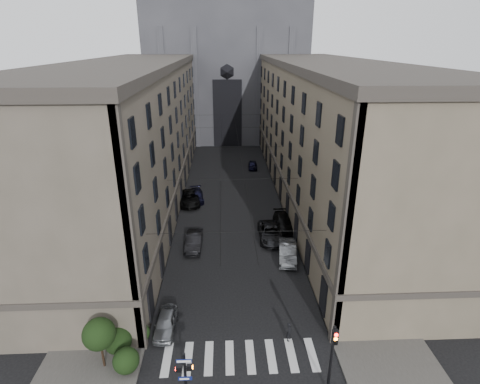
{
  "coord_description": "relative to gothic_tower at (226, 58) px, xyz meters",
  "views": [
    {
      "loc": [
        -0.93,
        -15.6,
        21.15
      ],
      "look_at": [
        0.35,
        12.91,
        9.67
      ],
      "focal_mm": 28.0,
      "sensor_mm": 36.0,
      "label": 1
    }
  ],
  "objects": [
    {
      "name": "sidewalk_right",
      "position": [
        10.5,
        -38.96,
        -17.72
      ],
      "size": [
        7.0,
        80.0,
        0.15
      ],
      "primitive_type": "cube",
      "color": "#383533",
      "rests_on": "ground"
    },
    {
      "name": "sidewalk_left",
      "position": [
        -10.5,
        -38.96,
        -17.72
      ],
      "size": [
        7.0,
        80.0,
        0.15
      ],
      "primitive_type": "cube",
      "color": "#383533",
      "rests_on": "ground"
    },
    {
      "name": "building_left",
      "position": [
        -13.44,
        -38.96,
        -8.45
      ],
      "size": [
        13.6,
        60.6,
        18.85
      ],
      "color": "#4C463A",
      "rests_on": "ground"
    },
    {
      "name": "pedestrian_signal_left",
      "position": [
        -3.51,
        -73.46,
        -15.48
      ],
      "size": [
        1.02,
        0.38,
        4.0
      ],
      "color": "black",
      "rests_on": "ground"
    },
    {
      "name": "car_right_near",
      "position": [
        5.52,
        -57.05,
        -16.97
      ],
      "size": [
        2.36,
        5.18,
        1.65
      ],
      "primitive_type": "imported",
      "rotation": [
        0.0,
        0.0,
        -0.13
      ],
      "color": "slate",
      "rests_on": "ground"
    },
    {
      "name": "car_right_midnear",
      "position": [
        4.31,
        -52.75,
        -16.99
      ],
      "size": [
        2.72,
        5.85,
        1.62
      ],
      "primitive_type": "imported",
      "rotation": [
        0.0,
        0.0,
        -0.01
      ],
      "color": "black",
      "rests_on": "ground"
    },
    {
      "name": "shrub_cluster",
      "position": [
        -8.72,
        -69.95,
        -16.0
      ],
      "size": [
        3.9,
        4.4,
        3.9
      ],
      "color": "black",
      "rests_on": "sidewalk_left"
    },
    {
      "name": "car_left_midfar",
      "position": [
        -5.81,
        -42.06,
        -16.97
      ],
      "size": [
        3.33,
        6.19,
        1.65
      ],
      "primitive_type": "imported",
      "rotation": [
        0.0,
        0.0,
        0.1
      ],
      "color": "black",
      "rests_on": "ground"
    },
    {
      "name": "traffic_light_right",
      "position": [
        5.6,
        -73.04,
        -14.51
      ],
      "size": [
        0.34,
        0.5,
        5.2
      ],
      "color": "black",
      "rests_on": "ground"
    },
    {
      "name": "car_left_midnear",
      "position": [
        -4.36,
        -54.3,
        -17.0
      ],
      "size": [
        1.78,
        4.88,
        1.6
      ],
      "primitive_type": "imported",
      "rotation": [
        0.0,
        0.0,
        -0.02
      ],
      "color": "black",
      "rests_on": "ground"
    },
    {
      "name": "gothic_tower",
      "position": [
        0.0,
        0.0,
        0.0
      ],
      "size": [
        35.0,
        23.0,
        58.0
      ],
      "color": "#2D2D33",
      "rests_on": "ground"
    },
    {
      "name": "car_right_far",
      "position": [
        4.2,
        -26.91,
        -17.14
      ],
      "size": [
        1.75,
        3.91,
        1.31
      ],
      "primitive_type": "imported",
      "rotation": [
        0.0,
        0.0,
        -0.05
      ],
      "color": "black",
      "rests_on": "ground"
    },
    {
      "name": "car_left_near",
      "position": [
        -5.72,
        -66.96,
        -17.11
      ],
      "size": [
        1.72,
        4.06,
        1.37
      ],
      "primitive_type": "imported",
      "rotation": [
        0.0,
        0.0,
        -0.03
      ],
      "color": "slate",
      "rests_on": "ground"
    },
    {
      "name": "tram_wires",
      "position": [
        0.0,
        -39.33,
        -10.55
      ],
      "size": [
        14.0,
        60.0,
        0.43
      ],
      "color": "black",
      "rests_on": "ground"
    },
    {
      "name": "zebra_crossing",
      "position": [
        0.0,
        -69.96,
        -17.79
      ],
      "size": [
        11.0,
        3.2,
        0.01
      ],
      "primitive_type": "cube",
      "color": "beige",
      "rests_on": "ground"
    },
    {
      "name": "car_right_midfar",
      "position": [
        6.18,
        -49.97,
        -17.04
      ],
      "size": [
        2.2,
        5.23,
        1.51
      ],
      "primitive_type": "imported",
      "rotation": [
        0.0,
        0.0,
        0.02
      ],
      "color": "black",
      "rests_on": "ground"
    },
    {
      "name": "building_right",
      "position": [
        13.44,
        -38.96,
        -8.45
      ],
      "size": [
        13.6,
        60.6,
        18.85
      ],
      "color": "brown",
      "rests_on": "ground"
    },
    {
      "name": "pedestrian",
      "position": [
        3.79,
        -68.47,
        -17.0
      ],
      "size": [
        0.58,
        0.68,
        1.59
      ],
      "primitive_type": "imported",
      "rotation": [
        0.0,
        0.0,
        1.17
      ],
      "color": "black",
      "rests_on": "ground"
    },
    {
      "name": "car_left_far",
      "position": [
        -4.96,
        -40.91,
        -17.1
      ],
      "size": [
        2.52,
        5.02,
        1.4
      ],
      "primitive_type": "imported",
      "rotation": [
        0.0,
        0.0,
        0.12
      ],
      "color": "black",
      "rests_on": "ground"
    }
  ]
}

